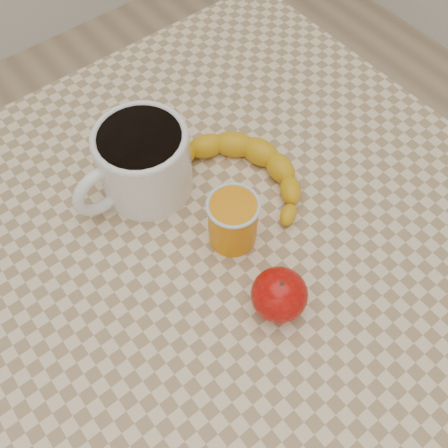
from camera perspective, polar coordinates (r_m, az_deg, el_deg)
ground at (r=1.37m, az=0.00°, el=-17.02°), size 3.00×3.00×0.00m
table at (r=0.75m, az=0.00°, el=-4.23°), size 0.80×0.80×0.75m
coffee_mug at (r=0.68m, az=-9.39°, el=7.15°), size 0.18×0.13×0.11m
orange_juice_glass at (r=0.63m, az=1.01°, el=0.38°), size 0.07×0.07×0.08m
apple at (r=0.60m, az=6.33°, el=-8.01°), size 0.07×0.07×0.06m
banana at (r=0.70m, az=1.67°, el=5.73°), size 0.33×0.35×0.04m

